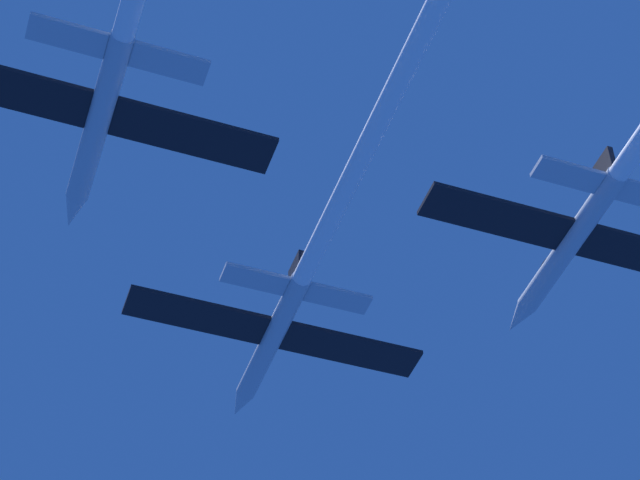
% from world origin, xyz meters
% --- Properties ---
extents(jet_lead, '(19.99, 51.30, 3.31)m').
position_xyz_m(jet_lead, '(-0.08, -13.38, -0.14)').
color(jet_lead, '#B2BAC6').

